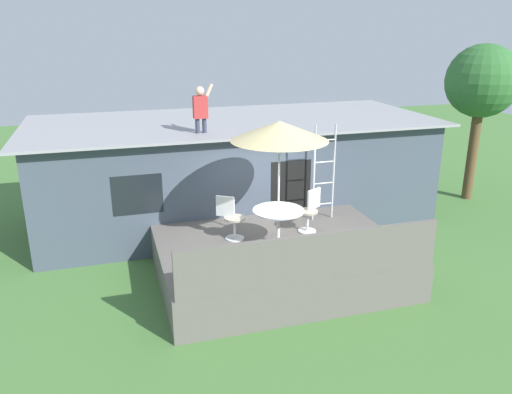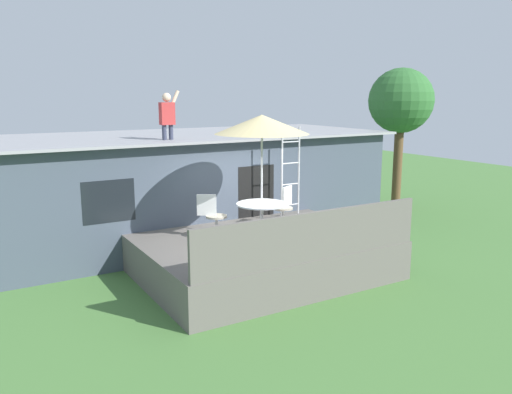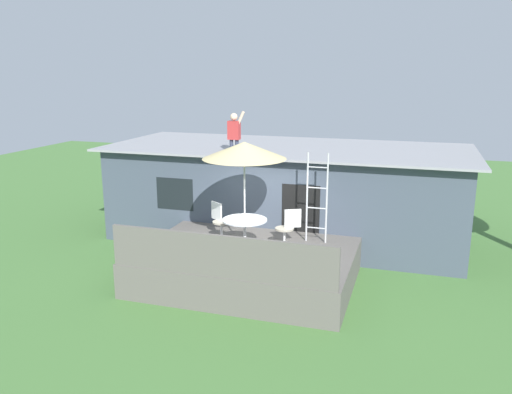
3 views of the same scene
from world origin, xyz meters
name	(u,v)px [view 3 (image 3 of 3)]	position (x,y,z in m)	size (l,w,h in m)	color
ground_plane	(249,279)	(0.00, 0.00, 0.00)	(40.00, 40.00, 0.00)	#477538
house	(287,192)	(0.00, 3.60, 1.37)	(10.50, 4.50, 2.72)	#424C5B
deck	(249,264)	(0.00, 0.00, 0.40)	(4.92, 3.85, 0.80)	#605B56
deck_railing	(220,256)	(0.00, -1.87, 1.25)	(4.82, 0.08, 0.90)	#605B56
patio_table	(245,226)	(-0.05, -0.16, 1.39)	(1.04, 1.04, 0.74)	silver
patio_umbrella	(244,150)	(-0.05, -0.16, 3.15)	(1.90, 1.90, 2.54)	silver
step_ladder	(317,198)	(1.41, 0.93, 1.90)	(0.52, 0.04, 2.20)	silver
person_figure	(234,130)	(-1.12, 2.17, 3.33)	(0.47, 0.20, 1.11)	#33384C
patio_chair_left	(220,222)	(-0.89, 0.39, 1.26)	(0.56, 0.46, 0.92)	silver
patio_chair_right	(287,229)	(0.85, 0.33, 1.26)	(0.58, 0.44, 0.92)	silver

